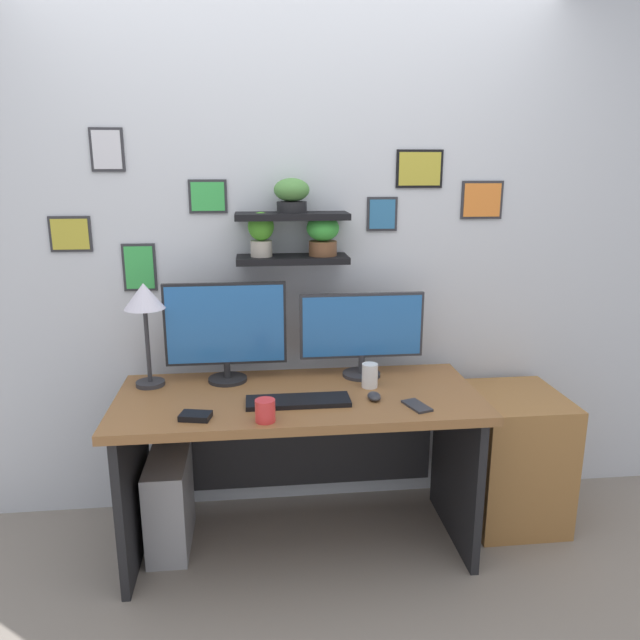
{
  "coord_description": "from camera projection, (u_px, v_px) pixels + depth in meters",
  "views": [
    {
      "loc": [
        -0.18,
        -2.46,
        1.72
      ],
      "look_at": [
        0.1,
        0.05,
        1.07
      ],
      "focal_mm": 33.6,
      "sensor_mm": 36.0,
      "label": 1
    }
  ],
  "objects": [
    {
      "name": "monitor_right",
      "position": [
        362.0,
        331.0,
        2.82
      ],
      "size": [
        0.59,
        0.18,
        0.4
      ],
      "color": "#2D2D33",
      "rests_on": "desk"
    },
    {
      "name": "scissors_tray",
      "position": [
        196.0,
        416.0,
        2.37
      ],
      "size": [
        0.13,
        0.1,
        0.02
      ],
      "primitive_type": "cube",
      "rotation": [
        0.0,
        0.0,
        -0.22
      ],
      "color": "black",
      "rests_on": "desk"
    },
    {
      "name": "keyboard",
      "position": [
        298.0,
        401.0,
        2.53
      ],
      "size": [
        0.44,
        0.14,
        0.02
      ],
      "primitive_type": "cube",
      "color": "black",
      "rests_on": "desk"
    },
    {
      "name": "desk_lamp",
      "position": [
        145.0,
        305.0,
        2.65
      ],
      "size": [
        0.18,
        0.18,
        0.48
      ],
      "color": "#2D2D33",
      "rests_on": "desk"
    },
    {
      "name": "monitor_left",
      "position": [
        226.0,
        329.0,
        2.74
      ],
      "size": [
        0.56,
        0.18,
        0.47
      ],
      "color": "black",
      "rests_on": "desk"
    },
    {
      "name": "back_wall_assembly",
      "position": [
        291.0,
        245.0,
        2.9
      ],
      "size": [
        4.4,
        0.24,
        2.7
      ],
      "color": "silver",
      "rests_on": "ground"
    },
    {
      "name": "drawer_cabinet",
      "position": [
        512.0,
        456.0,
        2.97
      ],
      "size": [
        0.44,
        0.5,
        0.65
      ],
      "primitive_type": "cube",
      "color": "#9E6B38",
      "rests_on": "ground"
    },
    {
      "name": "desk",
      "position": [
        298.0,
        433.0,
        2.74
      ],
      "size": [
        1.59,
        0.68,
        0.75
      ],
      "color": "brown",
      "rests_on": "ground"
    },
    {
      "name": "computer_mouse",
      "position": [
        374.0,
        396.0,
        2.57
      ],
      "size": [
        0.06,
        0.09,
        0.03
      ],
      "primitive_type": "ellipsoid",
      "color": "#2D2D33",
      "rests_on": "desk"
    },
    {
      "name": "water_cup",
      "position": [
        370.0,
        375.0,
        2.71
      ],
      "size": [
        0.07,
        0.07,
        0.11
      ],
      "primitive_type": "cylinder",
      "color": "white",
      "rests_on": "desk"
    },
    {
      "name": "cell_phone",
      "position": [
        417.0,
        406.0,
        2.49
      ],
      "size": [
        0.11,
        0.15,
        0.01
      ],
      "primitive_type": "cube",
      "rotation": [
        0.0,
        0.0,
        0.31
      ],
      "color": "#2D2D33",
      "rests_on": "desk"
    },
    {
      "name": "computer_tower_left",
      "position": [
        170.0,
        502.0,
        2.77
      ],
      "size": [
        0.18,
        0.4,
        0.44
      ],
      "primitive_type": "cube",
      "color": "#99999E",
      "rests_on": "ground"
    },
    {
      "name": "ground_plane",
      "position": [
        300.0,
        543.0,
        2.82
      ],
      "size": [
        8.0,
        8.0,
        0.0
      ],
      "primitive_type": "plane",
      "color": "gray"
    },
    {
      "name": "coffee_mug",
      "position": [
        265.0,
        411.0,
        2.34
      ],
      "size": [
        0.08,
        0.08,
        0.09
      ],
      "primitive_type": "cylinder",
      "color": "red",
      "rests_on": "desk"
    }
  ]
}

